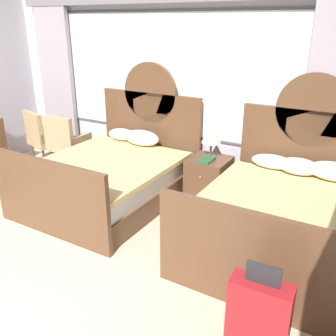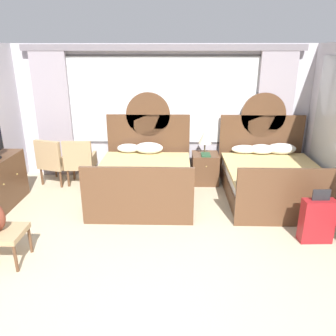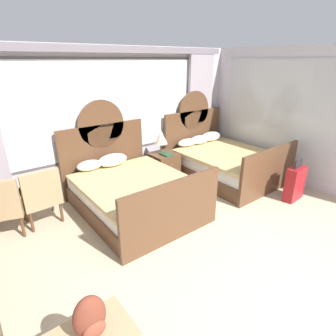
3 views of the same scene
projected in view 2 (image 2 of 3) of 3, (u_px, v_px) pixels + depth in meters
ground_plane at (150, 295)px, 3.63m from camera, size 24.00×24.00×0.00m
wall_back_window at (163, 109)px, 6.76m from camera, size 5.99×0.22×2.70m
bed_near_window at (144, 177)px, 6.06m from camera, size 1.71×2.18×1.78m
bed_near_mirror at (272, 178)px, 6.01m from camera, size 1.71×2.18×1.78m
nightstand_between_beds at (205, 168)px, 6.65m from camera, size 0.52×0.55×0.61m
table_lamp_on_nightstand at (205, 137)px, 6.50m from camera, size 0.27×0.27×0.49m
book_on_nightstand at (206, 155)px, 6.44m from camera, size 0.18×0.26×0.03m
armchair_by_window_left at (80, 160)px, 6.52m from camera, size 0.57×0.57×0.93m
armchair_by_window_centre at (54, 160)px, 6.53m from camera, size 0.69×0.69×0.93m
suitcase_on_floor at (317, 221)px, 4.56m from camera, size 0.45×0.21×0.79m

